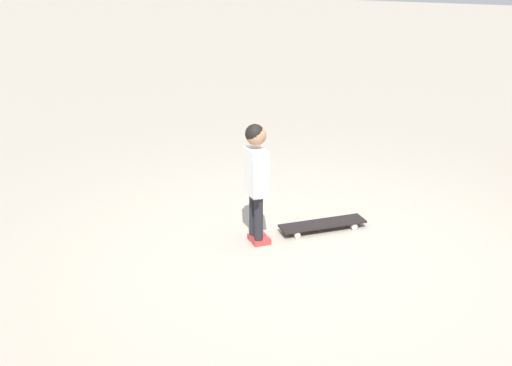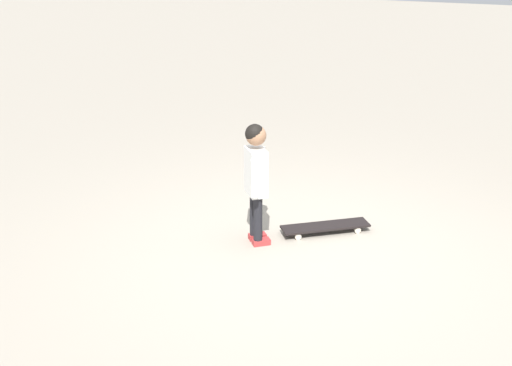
# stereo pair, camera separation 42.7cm
# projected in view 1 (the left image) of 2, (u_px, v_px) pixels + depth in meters

# --- Properties ---
(ground_plane) EXTENTS (50.00, 50.00, 0.00)m
(ground_plane) POSITION_uv_depth(u_px,v_px,m) (306.00, 253.00, 5.29)
(ground_plane) COLOR #9E9384
(child_person) EXTENTS (0.39, 0.28, 1.06)m
(child_person) POSITION_uv_depth(u_px,v_px,m) (256.00, 171.00, 5.26)
(child_person) COLOR black
(child_person) RESTS_ON ground
(skateboard) EXTENTS (0.68, 0.71, 0.07)m
(skateboard) POSITION_uv_depth(u_px,v_px,m) (323.00, 224.00, 5.70)
(skateboard) COLOR black
(skateboard) RESTS_ON ground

